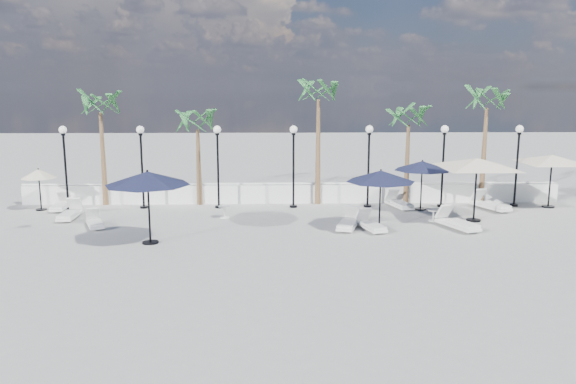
{
  "coord_description": "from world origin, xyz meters",
  "views": [
    {
      "loc": [
        -0.91,
        -19.3,
        5.58
      ],
      "look_at": [
        -0.36,
        2.42,
        1.5
      ],
      "focal_mm": 35.0,
      "sensor_mm": 36.0,
      "label": 1
    }
  ],
  "objects_px": {
    "lounger_0": "(61,205)",
    "lounger_3": "(348,223)",
    "parasol_navy_left": "(148,179)",
    "parasol_cream_sq_b": "(552,155)",
    "lounger_2": "(70,213)",
    "lounger_6": "(399,203)",
    "parasol_navy_mid": "(422,166)",
    "parasol_cream_sq_a": "(477,159)",
    "parasol_cream_small": "(39,174)",
    "lounger_5": "(457,223)",
    "parasol_navy_right": "(381,176)",
    "lounger_7": "(490,204)",
    "lounger_4": "(371,224)",
    "lounger_1": "(95,222)"
  },
  "relations": [
    {
      "from": "lounger_0",
      "to": "parasol_cream_sq_a",
      "type": "xyz_separation_m",
      "value": [
        18.26,
        -2.64,
        2.43
      ]
    },
    {
      "from": "lounger_2",
      "to": "parasol_navy_right",
      "type": "xyz_separation_m",
      "value": [
        12.93,
        -2.19,
        1.9
      ]
    },
    {
      "from": "lounger_0",
      "to": "parasol_cream_sq_a",
      "type": "distance_m",
      "value": 18.61
    },
    {
      "from": "parasol_navy_right",
      "to": "lounger_6",
      "type": "bearing_deg",
      "value": 67.35
    },
    {
      "from": "lounger_2",
      "to": "parasol_navy_mid",
      "type": "distance_m",
      "value": 15.7
    },
    {
      "from": "lounger_3",
      "to": "lounger_7",
      "type": "bearing_deg",
      "value": 42.86
    },
    {
      "from": "lounger_3",
      "to": "parasol_cream_sq_a",
      "type": "relative_size",
      "value": 0.35
    },
    {
      "from": "lounger_0",
      "to": "lounger_6",
      "type": "relative_size",
      "value": 0.94
    },
    {
      "from": "lounger_0",
      "to": "lounger_2",
      "type": "xyz_separation_m",
      "value": [
        1.06,
        -1.83,
        0.01
      ]
    },
    {
      "from": "lounger_6",
      "to": "parasol_cream_sq_b",
      "type": "xyz_separation_m",
      "value": [
        7.07,
        -0.02,
        2.23
      ]
    },
    {
      "from": "parasol_cream_sq_a",
      "to": "parasol_cream_sq_b",
      "type": "bearing_deg",
      "value": 30.4
    },
    {
      "from": "lounger_2",
      "to": "parasol_navy_right",
      "type": "bearing_deg",
      "value": -12.15
    },
    {
      "from": "lounger_4",
      "to": "parasol_navy_right",
      "type": "height_order",
      "value": "parasol_navy_right"
    },
    {
      "from": "lounger_5",
      "to": "lounger_4",
      "type": "bearing_deg",
      "value": 159.26
    },
    {
      "from": "lounger_3",
      "to": "lounger_5",
      "type": "xyz_separation_m",
      "value": [
        4.33,
        -0.18,
        0.02
      ]
    },
    {
      "from": "parasol_cream_sq_b",
      "to": "parasol_cream_sq_a",
      "type": "bearing_deg",
      "value": -149.6
    },
    {
      "from": "lounger_3",
      "to": "parasol_navy_left",
      "type": "bearing_deg",
      "value": -147.86
    },
    {
      "from": "parasol_cream_small",
      "to": "lounger_3",
      "type": "bearing_deg",
      "value": -15.45
    },
    {
      "from": "parasol_navy_mid",
      "to": "parasol_cream_small",
      "type": "bearing_deg",
      "value": 178.82
    },
    {
      "from": "parasol_navy_mid",
      "to": "lounger_2",
      "type": "bearing_deg",
      "value": -174.66
    },
    {
      "from": "lounger_0",
      "to": "lounger_3",
      "type": "relative_size",
      "value": 0.91
    },
    {
      "from": "lounger_6",
      "to": "parasol_cream_sq_b",
      "type": "distance_m",
      "value": 7.41
    },
    {
      "from": "lounger_3",
      "to": "lounger_4",
      "type": "bearing_deg",
      "value": 0.3
    },
    {
      "from": "parasol_cream_small",
      "to": "lounger_6",
      "type": "bearing_deg",
      "value": 0.07
    },
    {
      "from": "lounger_2",
      "to": "parasol_navy_right",
      "type": "distance_m",
      "value": 13.25
    },
    {
      "from": "lounger_1",
      "to": "parasol_navy_right",
      "type": "bearing_deg",
      "value": -27.39
    },
    {
      "from": "lounger_1",
      "to": "lounger_5",
      "type": "xyz_separation_m",
      "value": [
        14.55,
        -0.67,
        0.05
      ]
    },
    {
      "from": "lounger_5",
      "to": "parasol_cream_sq_a",
      "type": "height_order",
      "value": "parasol_cream_sq_a"
    },
    {
      "from": "lounger_5",
      "to": "lounger_6",
      "type": "bearing_deg",
      "value": 87.94
    },
    {
      "from": "lounger_4",
      "to": "parasol_cream_sq_b",
      "type": "distance_m",
      "value": 10.2
    },
    {
      "from": "parasol_navy_mid",
      "to": "parasol_cream_sq_a",
      "type": "distance_m",
      "value": 2.88
    },
    {
      "from": "parasol_cream_sq_b",
      "to": "parasol_cream_small",
      "type": "relative_size",
      "value": 2.73
    },
    {
      "from": "parasol_navy_left",
      "to": "parasol_navy_mid",
      "type": "height_order",
      "value": "parasol_navy_left"
    },
    {
      "from": "lounger_4",
      "to": "parasol_navy_left",
      "type": "distance_m",
      "value": 8.74
    },
    {
      "from": "lounger_7",
      "to": "parasol_cream_sq_a",
      "type": "relative_size",
      "value": 0.38
    },
    {
      "from": "lounger_2",
      "to": "lounger_3",
      "type": "relative_size",
      "value": 0.94
    },
    {
      "from": "lounger_3",
      "to": "lounger_4",
      "type": "xyz_separation_m",
      "value": [
        0.85,
        -0.26,
        -0.02
      ]
    },
    {
      "from": "parasol_navy_mid",
      "to": "lounger_1",
      "type": "bearing_deg",
      "value": -168.19
    },
    {
      "from": "lounger_1",
      "to": "parasol_cream_sq_a",
      "type": "xyz_separation_m",
      "value": [
        15.68,
        0.67,
        2.45
      ]
    },
    {
      "from": "lounger_4",
      "to": "parasol_navy_left",
      "type": "relative_size",
      "value": 0.63
    },
    {
      "from": "lounger_3",
      "to": "lounger_0",
      "type": "bearing_deg",
      "value": -179.09
    },
    {
      "from": "parasol_navy_left",
      "to": "parasol_cream_sq_b",
      "type": "xyz_separation_m",
      "value": [
        17.4,
        5.73,
        0.09
      ]
    },
    {
      "from": "lounger_2",
      "to": "lounger_0",
      "type": "bearing_deg",
      "value": 117.51
    },
    {
      "from": "lounger_0",
      "to": "lounger_3",
      "type": "distance_m",
      "value": 13.34
    },
    {
      "from": "lounger_6",
      "to": "parasol_navy_mid",
      "type": "height_order",
      "value": "parasol_navy_mid"
    },
    {
      "from": "lounger_2",
      "to": "parasol_cream_sq_a",
      "type": "relative_size",
      "value": 0.33
    },
    {
      "from": "lounger_2",
      "to": "parasol_cream_sq_a",
      "type": "distance_m",
      "value": 17.39
    },
    {
      "from": "lounger_4",
      "to": "parasol_navy_left",
      "type": "height_order",
      "value": "parasol_navy_left"
    },
    {
      "from": "lounger_5",
      "to": "parasol_cream_small",
      "type": "bearing_deg",
      "value": 145.46
    },
    {
      "from": "parasol_navy_right",
      "to": "lounger_7",
      "type": "bearing_deg",
      "value": 31.42
    }
  ]
}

